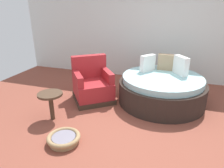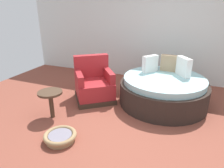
# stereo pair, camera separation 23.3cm
# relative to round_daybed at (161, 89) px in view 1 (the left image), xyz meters

# --- Properties ---
(ground_plane) EXTENTS (8.00, 8.00, 0.02)m
(ground_plane) POSITION_rel_round_daybed_xyz_m (-0.32, -1.06, -0.31)
(ground_plane) COLOR brown
(back_wall) EXTENTS (8.00, 0.12, 2.71)m
(back_wall) POSITION_rel_round_daybed_xyz_m (-0.32, 1.53, 1.06)
(back_wall) COLOR silver
(back_wall) RESTS_ON ground_plane
(round_daybed) EXTENTS (1.81, 1.81, 0.98)m
(round_daybed) POSITION_rel_round_daybed_xyz_m (0.00, 0.00, 0.00)
(round_daybed) COLOR #2D231E
(round_daybed) RESTS_ON ground_plane
(red_armchair) EXTENTS (1.12, 1.12, 0.94)m
(red_armchair) POSITION_rel_round_daybed_xyz_m (-1.45, -0.34, 0.03)
(red_armchair) COLOR #38281E
(red_armchair) RESTS_ON ground_plane
(pet_basket) EXTENTS (0.51, 0.51, 0.13)m
(pet_basket) POSITION_rel_round_daybed_xyz_m (-1.26, -1.90, -0.23)
(pet_basket) COLOR #9E7F56
(pet_basket) RESTS_ON ground_plane
(side_table) EXTENTS (0.44, 0.44, 0.52)m
(side_table) POSITION_rel_round_daybed_xyz_m (-1.82, -1.35, 0.13)
(side_table) COLOR #473323
(side_table) RESTS_ON ground_plane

